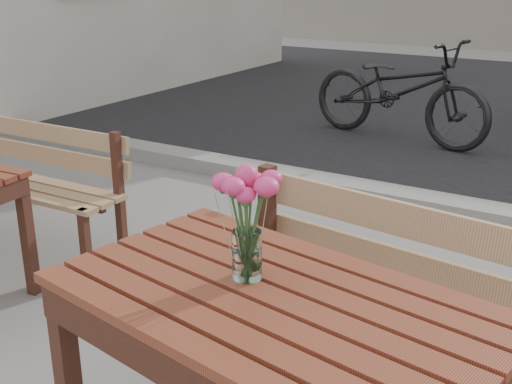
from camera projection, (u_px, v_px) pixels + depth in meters
main_table at (272, 335)px, 1.81m from camera, size 1.35×0.93×0.77m
main_bench at (417, 310)px, 2.10m from camera, size 1.54×0.63×0.93m
main_vase at (247, 209)px, 1.80m from camera, size 0.19×0.19×0.34m
second_bench at (36, 170)px, 3.80m from camera, size 1.28×0.40×0.79m
bicycle at (399, 90)px, 6.17m from camera, size 1.97×1.00×0.99m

